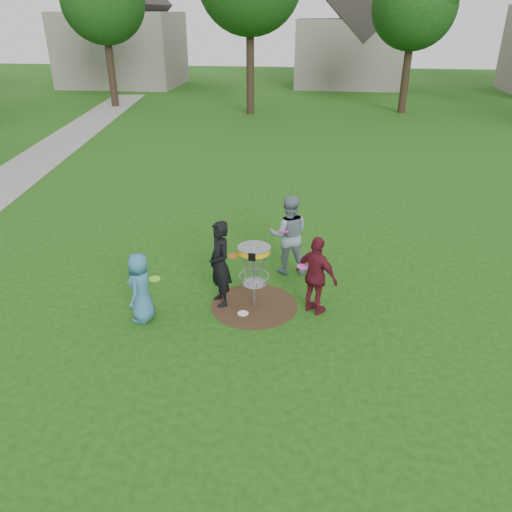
# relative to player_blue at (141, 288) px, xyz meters

# --- Properties ---
(ground) EXTENTS (100.00, 100.00, 0.00)m
(ground) POSITION_rel_player_blue_xyz_m (2.10, 0.76, -0.71)
(ground) COLOR #19470F
(ground) RESTS_ON ground
(dirt_patch) EXTENTS (1.80, 1.80, 0.01)m
(dirt_patch) POSITION_rel_player_blue_xyz_m (2.10, 0.76, -0.71)
(dirt_patch) COLOR #47331E
(dirt_patch) RESTS_ON ground
(concrete_path) EXTENTS (7.75, 39.92, 0.02)m
(concrete_path) POSITION_rel_player_blue_xyz_m (-7.90, 8.76, -0.70)
(concrete_path) COLOR #9E9E99
(concrete_path) RESTS_ON ground
(player_blue) EXTENTS (0.50, 0.72, 1.42)m
(player_blue) POSITION_rel_player_blue_xyz_m (0.00, 0.00, 0.00)
(player_blue) COLOR teal
(player_blue) RESTS_ON ground
(player_black) EXTENTS (0.72, 0.79, 1.82)m
(player_black) POSITION_rel_player_blue_xyz_m (1.40, 0.79, 0.20)
(player_black) COLOR black
(player_black) RESTS_ON ground
(player_grey) EXTENTS (0.97, 0.79, 1.87)m
(player_grey) POSITION_rel_player_blue_xyz_m (2.68, 2.38, 0.22)
(player_grey) COLOR slate
(player_grey) RESTS_ON ground
(player_maroon) EXTENTS (1.01, 0.89, 1.64)m
(player_maroon) POSITION_rel_player_blue_xyz_m (3.35, 0.69, 0.11)
(player_maroon) COLOR maroon
(player_maroon) RESTS_ON ground
(disc_on_grass) EXTENTS (0.22, 0.22, 0.02)m
(disc_on_grass) POSITION_rel_player_blue_xyz_m (1.92, 0.42, -0.70)
(disc_on_grass) COLOR white
(disc_on_grass) RESTS_ON ground
(disc_golf_basket) EXTENTS (0.66, 0.67, 1.38)m
(disc_golf_basket) POSITION_rel_player_blue_xyz_m (2.10, 0.76, 0.31)
(disc_golf_basket) COLOR #9EA0A5
(disc_golf_basket) RESTS_ON ground
(held_discs) EXTENTS (3.02, 2.24, 0.29)m
(held_discs) POSITION_rel_player_blue_xyz_m (1.90, 0.92, 0.32)
(held_discs) COLOR #7FEA1A
(held_discs) RESTS_ON ground
(house_row) EXTENTS (44.50, 10.65, 11.62)m
(house_row) POSITION_rel_player_blue_xyz_m (6.88, 33.83, 3.43)
(house_row) COLOR gray
(house_row) RESTS_ON ground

